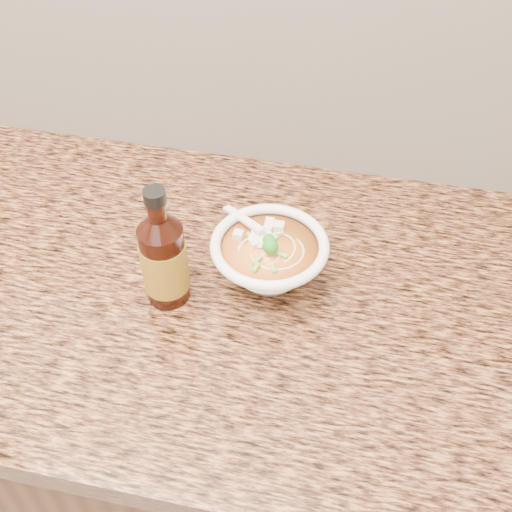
# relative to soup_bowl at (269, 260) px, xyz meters

# --- Properties ---
(cabinet) EXTENTS (4.00, 0.65, 0.86)m
(cabinet) POSITION_rel_soup_bowl_xyz_m (-0.39, -0.02, -0.51)
(cabinet) COLOR #371F10
(cabinet) RESTS_ON ground
(counter_slab) EXTENTS (4.00, 0.68, 0.04)m
(counter_slab) POSITION_rel_soup_bowl_xyz_m (-0.39, -0.02, -0.06)
(counter_slab) COLOR #9C6639
(counter_slab) RESTS_ON cabinet
(soup_bowl) EXTENTS (0.17, 0.17, 0.10)m
(soup_bowl) POSITION_rel_soup_bowl_xyz_m (0.00, 0.00, 0.00)
(soup_bowl) COLOR white
(soup_bowl) RESTS_ON counter_slab
(hot_sauce_bottle) EXTENTS (0.07, 0.07, 0.20)m
(hot_sauce_bottle) POSITION_rel_soup_bowl_xyz_m (-0.14, -0.06, 0.03)
(hot_sauce_bottle) COLOR #3B1108
(hot_sauce_bottle) RESTS_ON counter_slab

